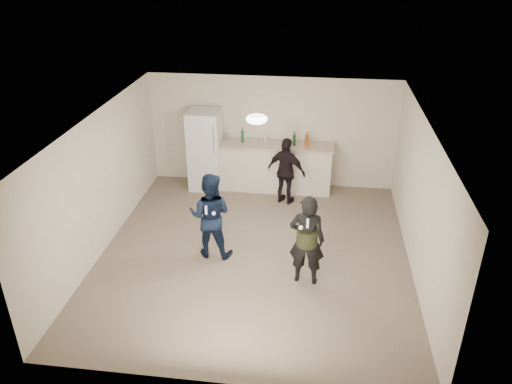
# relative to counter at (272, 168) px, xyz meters

# --- Properties ---
(floor) EXTENTS (6.00, 6.00, 0.00)m
(floor) POSITION_rel_counter_xyz_m (-0.05, -2.67, -0.53)
(floor) COLOR #6B5B4C
(floor) RESTS_ON ground
(ceiling) EXTENTS (6.00, 6.00, 0.00)m
(ceiling) POSITION_rel_counter_xyz_m (-0.05, -2.67, 1.98)
(ceiling) COLOR silver
(ceiling) RESTS_ON wall_back
(wall_back) EXTENTS (6.00, 0.00, 6.00)m
(wall_back) POSITION_rel_counter_xyz_m (-0.05, 0.33, 0.72)
(wall_back) COLOR beige
(wall_back) RESTS_ON floor
(wall_front) EXTENTS (6.00, 0.00, 6.00)m
(wall_front) POSITION_rel_counter_xyz_m (-0.05, -5.67, 0.72)
(wall_front) COLOR beige
(wall_front) RESTS_ON floor
(wall_left) EXTENTS (0.00, 6.00, 6.00)m
(wall_left) POSITION_rel_counter_xyz_m (-2.80, -2.67, 0.72)
(wall_left) COLOR beige
(wall_left) RESTS_ON floor
(wall_right) EXTENTS (0.00, 6.00, 6.00)m
(wall_right) POSITION_rel_counter_xyz_m (2.70, -2.67, 0.72)
(wall_right) COLOR beige
(wall_right) RESTS_ON floor
(counter) EXTENTS (2.60, 0.56, 1.05)m
(counter) POSITION_rel_counter_xyz_m (0.00, 0.00, 0.00)
(counter) COLOR silver
(counter) RESTS_ON floor
(counter_top) EXTENTS (2.68, 0.64, 0.04)m
(counter_top) POSITION_rel_counter_xyz_m (0.00, 0.00, 0.55)
(counter_top) COLOR #C5B299
(counter_top) RESTS_ON counter
(fridge) EXTENTS (0.70, 0.70, 1.80)m
(fridge) POSITION_rel_counter_xyz_m (-1.50, -0.07, 0.38)
(fridge) COLOR white
(fridge) RESTS_ON floor
(fridge_handle) EXTENTS (0.02, 0.02, 0.60)m
(fridge_handle) POSITION_rel_counter_xyz_m (-1.22, -0.44, 0.78)
(fridge_handle) COLOR white
(fridge_handle) RESTS_ON fridge
(ceiling_dome) EXTENTS (0.36, 0.36, 0.16)m
(ceiling_dome) POSITION_rel_counter_xyz_m (-0.05, -2.37, 1.93)
(ceiling_dome) COLOR white
(ceiling_dome) RESTS_ON ceiling
(shaker) EXTENTS (0.08, 0.08, 0.17)m
(shaker) POSITION_rel_counter_xyz_m (-1.04, 0.07, 0.65)
(shaker) COLOR #B7B8BC
(shaker) RESTS_ON counter_top
(man) EXTENTS (0.80, 0.64, 1.58)m
(man) POSITION_rel_counter_xyz_m (-0.82, -2.77, 0.27)
(man) COLOR #102346
(man) RESTS_ON floor
(woman) EXTENTS (0.61, 0.43, 1.58)m
(woman) POSITION_rel_counter_xyz_m (0.89, -3.36, 0.27)
(woman) COLOR black
(woman) RESTS_ON floor
(camo_shorts) EXTENTS (0.34, 0.34, 0.28)m
(camo_shorts) POSITION_rel_counter_xyz_m (0.89, -3.36, 0.32)
(camo_shorts) COLOR #2C3719
(camo_shorts) RESTS_ON woman
(spectator) EXTENTS (0.93, 0.65, 1.47)m
(spectator) POSITION_rel_counter_xyz_m (0.36, -0.62, 0.21)
(spectator) COLOR black
(spectator) RESTS_ON floor
(remote_man) EXTENTS (0.04, 0.04, 0.15)m
(remote_man) POSITION_rel_counter_xyz_m (-0.82, -3.05, 0.53)
(remote_man) COLOR white
(remote_man) RESTS_ON man
(nunchuk_man) EXTENTS (0.07, 0.07, 0.07)m
(nunchuk_man) POSITION_rel_counter_xyz_m (-0.70, -3.02, 0.45)
(nunchuk_man) COLOR white
(nunchuk_man) RESTS_ON man
(remote_woman) EXTENTS (0.04, 0.04, 0.15)m
(remote_woman) POSITION_rel_counter_xyz_m (0.89, -3.61, 0.72)
(remote_woman) COLOR white
(remote_woman) RESTS_ON woman
(nunchuk_woman) EXTENTS (0.07, 0.07, 0.07)m
(nunchuk_woman) POSITION_rel_counter_xyz_m (0.79, -3.58, 0.62)
(nunchuk_woman) COLOR white
(nunchuk_woman) RESTS_ON woman
(bottle_cluster) EXTENTS (1.50, 0.29, 0.27)m
(bottle_cluster) POSITION_rel_counter_xyz_m (0.28, -0.00, 0.68)
(bottle_cluster) COLOR #A04517
(bottle_cluster) RESTS_ON counter_top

